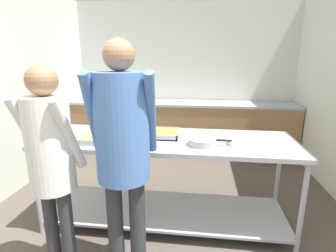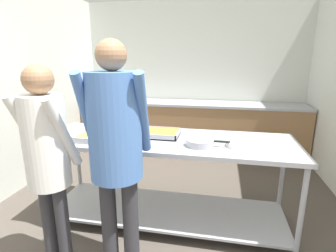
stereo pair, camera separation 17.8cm
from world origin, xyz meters
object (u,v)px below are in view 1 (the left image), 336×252
object	(u,v)px
sauce_pan	(202,141)
water_bottle	(108,92)
serving_tray_roast	(157,133)
plate_stack	(241,142)
guest_serving_right	(123,140)
guest_serving_left	(50,153)
serving_tray_vegetables	(101,140)

from	to	relation	value
sauce_pan	water_bottle	size ratio (longest dim) A/B	1.28
serving_tray_roast	sauce_pan	xyz separation A→B (m)	(0.45, -0.23, 0.01)
plate_stack	guest_serving_right	size ratio (longest dim) A/B	0.14
guest_serving_left	water_bottle	size ratio (longest dim) A/B	5.37
sauce_pan	guest_serving_right	world-z (taller)	guest_serving_right
plate_stack	guest_serving_left	size ratio (longest dim) A/B	0.15
serving_tray_roast	guest_serving_left	distance (m)	1.06
plate_stack	guest_serving_left	bearing A→B (deg)	-154.14
guest_serving_left	water_bottle	xyz separation A→B (m)	(-0.67, 3.04, 0.02)
guest_serving_left	guest_serving_right	bearing A→B (deg)	7.59
guest_serving_right	serving_tray_roast	bearing A→B (deg)	82.33
guest_serving_right	guest_serving_left	bearing A→B (deg)	-172.41
guest_serving_right	water_bottle	size ratio (longest dim) A/B	5.90
serving_tray_vegetables	guest_serving_left	distance (m)	0.62
serving_tray_vegetables	guest_serving_right	xyz separation A→B (m)	(0.37, -0.53, 0.18)
plate_stack	water_bottle	world-z (taller)	water_bottle
serving_tray_vegetables	plate_stack	bearing A→B (deg)	4.14
serving_tray_roast	guest_serving_right	bearing A→B (deg)	-97.67
serving_tray_vegetables	sauce_pan	size ratio (longest dim) A/B	1.18
guest_serving_left	water_bottle	world-z (taller)	guest_serving_left
serving_tray_vegetables	guest_serving_right	bearing A→B (deg)	-54.57
guest_serving_right	water_bottle	bearing A→B (deg)	111.66
guest_serving_right	plate_stack	bearing A→B (deg)	34.32
plate_stack	serving_tray_vegetables	bearing A→B (deg)	-175.86
plate_stack	sauce_pan	bearing A→B (deg)	-170.92
sauce_pan	plate_stack	world-z (taller)	sauce_pan
serving_tray_roast	guest_serving_right	size ratio (longest dim) A/B	0.25
serving_tray_roast	guest_serving_right	xyz separation A→B (m)	(-0.11, -0.79, 0.18)
serving_tray_vegetables	serving_tray_roast	xyz separation A→B (m)	(0.48, 0.27, 0.00)
sauce_pan	guest_serving_right	xyz separation A→B (m)	(-0.56, -0.56, 0.17)
serving_tray_roast	plate_stack	xyz separation A→B (m)	(0.80, -0.17, -0.00)
serving_tray_vegetables	plate_stack	size ratio (longest dim) A/B	1.84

